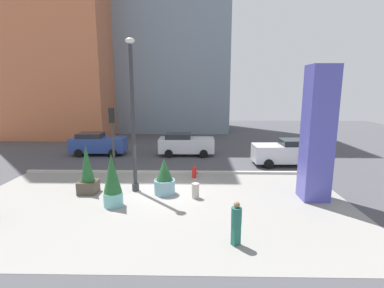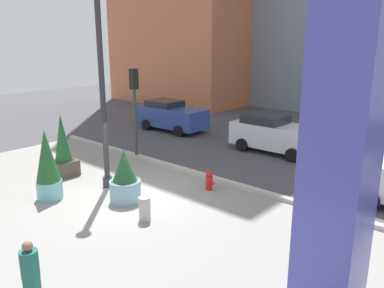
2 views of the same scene
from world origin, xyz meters
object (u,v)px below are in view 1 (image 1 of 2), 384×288
(lamp_post, at_px, (133,120))
(concrete_bollard, at_px, (195,191))
(potted_plant_mid_plaza, at_px, (112,181))
(pedestrian_crossing, at_px, (236,221))
(car_far_lane, at_px, (98,144))
(fire_hydrant, at_px, (194,172))
(car_intersection, at_px, (186,144))
(art_pillar_blue, at_px, (318,134))
(potted_plant_near_left, at_px, (164,179))
(potted_plant_by_pillar, at_px, (87,173))
(traffic_light_far_side, at_px, (112,129))
(car_passing_lane, at_px, (286,152))

(lamp_post, distance_m, concrete_bollard, 4.71)
(potted_plant_mid_plaza, height_order, pedestrian_crossing, potted_plant_mid_plaza)
(concrete_bollard, xyz_separation_m, car_far_lane, (-7.96, 9.32, 0.53))
(fire_hydrant, distance_m, car_intersection, 6.12)
(art_pillar_blue, xyz_separation_m, pedestrian_crossing, (-4.30, -4.32, -2.30))
(potted_plant_near_left, relative_size, car_far_lane, 0.43)
(potted_plant_by_pillar, bearing_deg, lamp_post, 9.27)
(fire_hydrant, relative_size, traffic_light_far_side, 0.18)
(art_pillar_blue, xyz_separation_m, potted_plant_near_left, (-7.28, 0.48, -2.36))
(art_pillar_blue, height_order, car_intersection, art_pillar_blue)
(car_intersection, xyz_separation_m, car_far_lane, (-7.09, 0.03, 0.01))
(potted_plant_near_left, height_order, traffic_light_far_side, traffic_light_far_side)
(potted_plant_by_pillar, bearing_deg, pedestrian_crossing, -35.09)
(art_pillar_blue, distance_m, car_far_lane, 16.67)
(car_passing_lane, xyz_separation_m, pedestrian_crossing, (-4.88, -10.62, -0.05))
(potted_plant_mid_plaza, distance_m, traffic_light_far_side, 5.60)
(art_pillar_blue, xyz_separation_m, potted_plant_by_pillar, (-11.20, 0.53, -2.09))
(art_pillar_blue, height_order, fire_hydrant, art_pillar_blue)
(car_intersection, xyz_separation_m, car_passing_lane, (7.16, -2.93, 0.03))
(art_pillar_blue, height_order, car_far_lane, art_pillar_blue)
(fire_hydrant, bearing_deg, concrete_bollard, -88.21)
(potted_plant_mid_plaza, xyz_separation_m, fire_hydrant, (3.63, 4.28, -0.82))
(car_passing_lane, bearing_deg, art_pillar_blue, -95.29)
(potted_plant_by_pillar, bearing_deg, fire_hydrant, 26.24)
(potted_plant_by_pillar, distance_m, potted_plant_mid_plaza, 2.40)
(car_intersection, bearing_deg, concrete_bollard, -84.64)
(potted_plant_mid_plaza, bearing_deg, fire_hydrant, 49.73)
(art_pillar_blue, bearing_deg, car_far_lane, 145.89)
(pedestrian_crossing, bearing_deg, car_passing_lane, 65.33)
(lamp_post, distance_m, art_pillar_blue, 8.92)
(art_pillar_blue, relative_size, concrete_bollard, 8.46)
(potted_plant_mid_plaza, height_order, concrete_bollard, potted_plant_mid_plaza)
(car_passing_lane, bearing_deg, pedestrian_crossing, -114.67)
(potted_plant_near_left, distance_m, car_passing_lane, 9.78)
(potted_plant_near_left, xyz_separation_m, potted_plant_mid_plaza, (-2.16, -1.58, 0.37))
(potted_plant_mid_plaza, height_order, car_passing_lane, potted_plant_mid_plaza)
(potted_plant_by_pillar, bearing_deg, concrete_bollard, -6.05)
(potted_plant_near_left, relative_size, traffic_light_far_side, 0.45)
(lamp_post, bearing_deg, car_intersection, 74.70)
(car_intersection, bearing_deg, fire_hydrant, -82.74)
(lamp_post, bearing_deg, traffic_light_far_side, 122.58)
(car_passing_lane, bearing_deg, potted_plant_mid_plaza, -143.55)
(concrete_bollard, bearing_deg, potted_plant_near_left, 161.25)
(concrete_bollard, bearing_deg, car_far_lane, 130.53)
(potted_plant_by_pillar, bearing_deg, car_intersection, 62.04)
(lamp_post, bearing_deg, potted_plant_near_left, -15.30)
(potted_plant_near_left, relative_size, potted_plant_mid_plaza, 0.75)
(pedestrian_crossing, bearing_deg, traffic_light_far_side, 128.09)
(potted_plant_mid_plaza, xyz_separation_m, pedestrian_crossing, (5.14, -3.22, -0.32))
(concrete_bollard, xyz_separation_m, traffic_light_far_side, (-5.17, 4.12, 2.43))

